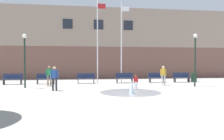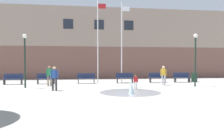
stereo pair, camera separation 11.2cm
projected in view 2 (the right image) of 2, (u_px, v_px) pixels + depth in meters
ground_plane at (129, 107)px, 9.12m from camera, size 100.00×100.00×0.00m
library_building at (97, 45)px, 28.21m from camera, size 36.00×6.05×8.31m
splash_fountain at (131, 90)px, 13.33m from camera, size 3.81×3.81×0.84m
park_bench_left_of_flagpoles at (13, 79)px, 18.67m from camera, size 1.60×0.44×0.91m
park_bench_under_left_flagpole at (46, 78)px, 19.16m from camera, size 1.60×0.44×0.91m
park_bench_center at (86, 78)px, 19.58m from camera, size 1.60×0.44×0.91m
park_bench_under_right_flagpole at (125, 78)px, 20.12m from camera, size 1.60×0.44×0.91m
park_bench_near_trashcan at (157, 77)px, 20.47m from camera, size 1.60×0.44×0.91m
park_bench_far_right at (182, 77)px, 20.70m from camera, size 1.60×0.44×0.91m
child_with_pink_shirt at (136, 81)px, 15.25m from camera, size 0.31×0.14×0.99m
adult_near_bench at (54, 77)px, 14.42m from camera, size 0.50×0.38×1.59m
teen_by_trashcan at (49, 74)px, 17.27m from camera, size 0.50×0.34×1.59m
adult_watching at (163, 74)px, 17.97m from camera, size 0.50×0.37×1.59m
flagpole_left at (98, 39)px, 20.07m from camera, size 0.80×0.10×7.68m
flagpole_right at (122, 40)px, 20.37m from camera, size 0.80×0.10×7.51m
lamp_post_left_lane at (25, 53)px, 16.03m from camera, size 0.32×0.32×3.97m
lamp_post_right_lane at (195, 52)px, 16.99m from camera, size 0.32×0.32×4.11m
trash_can at (194, 77)px, 21.07m from camera, size 0.56×0.56×0.90m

